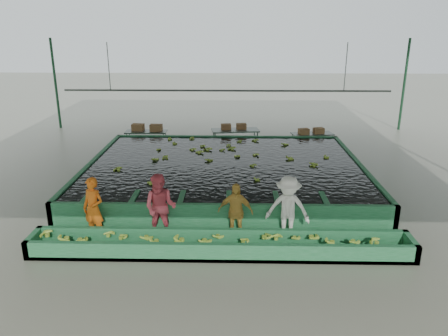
{
  "coord_description": "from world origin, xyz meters",
  "views": [
    {
      "loc": [
        0.33,
        -13.77,
        5.75
      ],
      "look_at": [
        0.0,
        0.5,
        1.0
      ],
      "focal_mm": 35.0,
      "sensor_mm": 36.0,
      "label": 1
    }
  ],
  "objects_px": {
    "worker_d": "(288,209)",
    "worker_c": "(235,212)",
    "packing_table_left": "(147,140)",
    "box_stack_mid": "(234,129)",
    "flotation_tank": "(225,174)",
    "packing_table_mid": "(235,140)",
    "packing_table_right": "(312,142)",
    "box_stack_left": "(147,131)",
    "sorting_trough": "(220,245)",
    "box_stack_right": "(311,134)",
    "worker_b": "(161,207)",
    "worker_a": "(93,209)"
  },
  "relations": [
    {
      "from": "worker_d",
      "to": "packing_table_mid",
      "type": "distance_m",
      "value": 9.17
    },
    {
      "from": "flotation_tank",
      "to": "sorting_trough",
      "type": "height_order",
      "value": "flotation_tank"
    },
    {
      "from": "packing_table_mid",
      "to": "packing_table_right",
      "type": "bearing_deg",
      "value": -1.73
    },
    {
      "from": "box_stack_right",
      "to": "flotation_tank",
      "type": "bearing_deg",
      "value": -130.74
    },
    {
      "from": "packing_table_right",
      "to": "worker_b",
      "type": "bearing_deg",
      "value": -122.36
    },
    {
      "from": "worker_b",
      "to": "packing_table_mid",
      "type": "distance_m",
      "value": 9.29
    },
    {
      "from": "worker_b",
      "to": "packing_table_right",
      "type": "xyz_separation_m",
      "value": [
        5.67,
        8.94,
        -0.51
      ]
    },
    {
      "from": "box_stack_mid",
      "to": "packing_table_mid",
      "type": "bearing_deg",
      "value": -48.42
    },
    {
      "from": "sorting_trough",
      "to": "packing_table_right",
      "type": "xyz_separation_m",
      "value": [
        4.0,
        9.74,
        0.18
      ]
    },
    {
      "from": "worker_c",
      "to": "box_stack_right",
      "type": "relative_size",
      "value": 1.38
    },
    {
      "from": "worker_a",
      "to": "worker_b",
      "type": "relative_size",
      "value": 0.94
    },
    {
      "from": "worker_a",
      "to": "worker_d",
      "type": "xyz_separation_m",
      "value": [
        5.35,
        0.0,
        0.04
      ]
    },
    {
      "from": "flotation_tank",
      "to": "box_stack_right",
      "type": "bearing_deg",
      "value": 49.26
    },
    {
      "from": "packing_table_right",
      "to": "box_stack_left",
      "type": "xyz_separation_m",
      "value": [
        -7.8,
        0.26,
        0.45
      ]
    },
    {
      "from": "sorting_trough",
      "to": "worker_d",
      "type": "relative_size",
      "value": 5.36
    },
    {
      "from": "worker_b",
      "to": "worker_c",
      "type": "xyz_separation_m",
      "value": [
        2.06,
        0.0,
        -0.11
      ]
    },
    {
      "from": "packing_table_left",
      "to": "packing_table_mid",
      "type": "xyz_separation_m",
      "value": [
        4.24,
        -0.07,
        0.06
      ]
    },
    {
      "from": "flotation_tank",
      "to": "packing_table_mid",
      "type": "relative_size",
      "value": 4.56
    },
    {
      "from": "worker_b",
      "to": "box_stack_right",
      "type": "height_order",
      "value": "worker_b"
    },
    {
      "from": "packing_table_left",
      "to": "packing_table_right",
      "type": "bearing_deg",
      "value": -1.28
    },
    {
      "from": "worker_b",
      "to": "box_stack_right",
      "type": "xyz_separation_m",
      "value": [
        5.59,
        8.85,
        -0.08
      ]
    },
    {
      "from": "sorting_trough",
      "to": "worker_a",
      "type": "bearing_deg",
      "value": 167.22
    },
    {
      "from": "worker_c",
      "to": "worker_d",
      "type": "bearing_deg",
      "value": 6.65
    },
    {
      "from": "worker_c",
      "to": "packing_table_left",
      "type": "xyz_separation_m",
      "value": [
        -4.23,
        9.12,
        -0.39
      ]
    },
    {
      "from": "worker_d",
      "to": "box_stack_right",
      "type": "bearing_deg",
      "value": 90.28
    },
    {
      "from": "worker_a",
      "to": "box_stack_right",
      "type": "height_order",
      "value": "worker_a"
    },
    {
      "from": "packing_table_left",
      "to": "box_stack_left",
      "type": "relative_size",
      "value": 1.35
    },
    {
      "from": "sorting_trough",
      "to": "packing_table_left",
      "type": "distance_m",
      "value": 10.63
    },
    {
      "from": "flotation_tank",
      "to": "worker_c",
      "type": "height_order",
      "value": "worker_c"
    },
    {
      "from": "worker_d",
      "to": "box_stack_left",
      "type": "relative_size",
      "value": 1.3
    },
    {
      "from": "worker_a",
      "to": "box_stack_mid",
      "type": "distance_m",
      "value": 9.91
    },
    {
      "from": "packing_table_left",
      "to": "box_stack_mid",
      "type": "xyz_separation_m",
      "value": [
        4.16,
        0.02,
        0.56
      ]
    },
    {
      "from": "worker_d",
      "to": "sorting_trough",
      "type": "bearing_deg",
      "value": -142.64
    },
    {
      "from": "box_stack_left",
      "to": "packing_table_mid",
      "type": "bearing_deg",
      "value": -2.13
    },
    {
      "from": "worker_a",
      "to": "worker_c",
      "type": "height_order",
      "value": "worker_a"
    },
    {
      "from": "packing_table_left",
      "to": "packing_table_right",
      "type": "distance_m",
      "value": 7.84
    },
    {
      "from": "worker_b",
      "to": "packing_table_right",
      "type": "relative_size",
      "value": 1.0
    },
    {
      "from": "sorting_trough",
      "to": "worker_c",
      "type": "relative_size",
      "value": 6.02
    },
    {
      "from": "flotation_tank",
      "to": "packing_table_left",
      "type": "bearing_deg",
      "value": 128.56
    },
    {
      "from": "packing_table_left",
      "to": "box_stack_mid",
      "type": "bearing_deg",
      "value": 0.29
    },
    {
      "from": "worker_a",
      "to": "worker_c",
      "type": "bearing_deg",
      "value": 22.77
    },
    {
      "from": "packing_table_right",
      "to": "worker_c",
      "type": "bearing_deg",
      "value": -111.98
    },
    {
      "from": "flotation_tank",
      "to": "packing_table_right",
      "type": "xyz_separation_m",
      "value": [
        4.0,
        4.64,
        -0.02
      ]
    },
    {
      "from": "packing_table_mid",
      "to": "box_stack_left",
      "type": "bearing_deg",
      "value": 177.87
    },
    {
      "from": "worker_d",
      "to": "worker_c",
      "type": "bearing_deg",
      "value": -166.38
    },
    {
      "from": "packing_table_right",
      "to": "box_stack_mid",
      "type": "bearing_deg",
      "value": 176.94
    },
    {
      "from": "packing_table_left",
      "to": "worker_c",
      "type": "bearing_deg",
      "value": -65.12
    },
    {
      "from": "worker_c",
      "to": "flotation_tank",
      "type": "bearing_deg",
      "value": 101.82
    },
    {
      "from": "worker_c",
      "to": "packing_table_right",
      "type": "xyz_separation_m",
      "value": [
        3.61,
        8.94,
        -0.4
      ]
    },
    {
      "from": "packing_table_mid",
      "to": "box_stack_left",
      "type": "relative_size",
      "value": 1.52
    }
  ]
}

